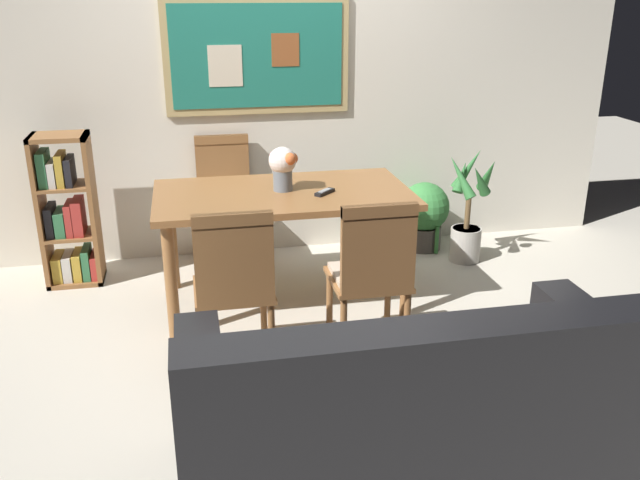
{
  "coord_description": "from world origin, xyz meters",
  "views": [
    {
      "loc": [
        -0.65,
        -3.42,
        1.89
      ],
      "look_at": [
        0.01,
        -0.19,
        0.65
      ],
      "focal_mm": 37.82,
      "sensor_mm": 36.0,
      "label": 1
    }
  ],
  "objects_px": {
    "potted_ivy": "(424,214)",
    "flower_vase": "(283,165)",
    "dining_chair_far_left": "(225,190)",
    "leather_couch": "(411,416)",
    "tv_remote": "(325,192)",
    "dining_chair_near_right": "(372,268)",
    "potted_palm": "(468,216)",
    "dining_chair_near_left": "(234,278)",
    "dining_table": "(283,206)",
    "bookshelf": "(68,217)"
  },
  "relations": [
    {
      "from": "dining_chair_far_left",
      "to": "dining_chair_near_right",
      "type": "relative_size",
      "value": 1.0
    },
    {
      "from": "dining_chair_near_left",
      "to": "tv_remote",
      "type": "height_order",
      "value": "dining_chair_near_left"
    },
    {
      "from": "potted_ivy",
      "to": "flower_vase",
      "type": "bearing_deg",
      "value": -149.72
    },
    {
      "from": "bookshelf",
      "to": "tv_remote",
      "type": "relative_size",
      "value": 7.14
    },
    {
      "from": "bookshelf",
      "to": "dining_table",
      "type": "bearing_deg",
      "value": -23.57
    },
    {
      "from": "dining_chair_far_left",
      "to": "potted_ivy",
      "type": "height_order",
      "value": "dining_chair_far_left"
    },
    {
      "from": "dining_chair_near_left",
      "to": "flower_vase",
      "type": "distance_m",
      "value": 0.98
    },
    {
      "from": "dining_chair_near_left",
      "to": "potted_ivy",
      "type": "distance_m",
      "value": 2.19
    },
    {
      "from": "leather_couch",
      "to": "dining_chair_near_right",
      "type": "bearing_deg",
      "value": 83.9
    },
    {
      "from": "leather_couch",
      "to": "bookshelf",
      "type": "bearing_deg",
      "value": 124.01
    },
    {
      "from": "dining_table",
      "to": "potted_ivy",
      "type": "xyz_separation_m",
      "value": [
        1.18,
        0.71,
        -0.36
      ]
    },
    {
      "from": "dining_table",
      "to": "leather_couch",
      "type": "distance_m",
      "value": 1.82
    },
    {
      "from": "potted_ivy",
      "to": "flower_vase",
      "type": "height_order",
      "value": "flower_vase"
    },
    {
      "from": "dining_chair_near_right",
      "to": "bookshelf",
      "type": "height_order",
      "value": "bookshelf"
    },
    {
      "from": "dining_chair_near_right",
      "to": "potted_palm",
      "type": "xyz_separation_m",
      "value": [
        1.07,
        1.23,
        -0.19
      ]
    },
    {
      "from": "leather_couch",
      "to": "flower_vase",
      "type": "relative_size",
      "value": 6.72
    },
    {
      "from": "leather_couch",
      "to": "bookshelf",
      "type": "height_order",
      "value": "bookshelf"
    },
    {
      "from": "dining_chair_near_left",
      "to": "potted_ivy",
      "type": "xyz_separation_m",
      "value": [
        1.55,
        1.52,
        -0.26
      ]
    },
    {
      "from": "dining_chair_near_right",
      "to": "potted_palm",
      "type": "distance_m",
      "value": 1.64
    },
    {
      "from": "dining_table",
      "to": "dining_chair_near_right",
      "type": "distance_m",
      "value": 0.89
    },
    {
      "from": "dining_chair_near_right",
      "to": "potted_palm",
      "type": "relative_size",
      "value": 1.1
    },
    {
      "from": "dining_chair_far_left",
      "to": "potted_palm",
      "type": "xyz_separation_m",
      "value": [
        1.71,
        -0.36,
        -0.19
      ]
    },
    {
      "from": "leather_couch",
      "to": "potted_palm",
      "type": "height_order",
      "value": "leather_couch"
    },
    {
      "from": "bookshelf",
      "to": "potted_palm",
      "type": "height_order",
      "value": "bookshelf"
    },
    {
      "from": "dining_chair_far_left",
      "to": "dining_chair_near_right",
      "type": "bearing_deg",
      "value": -67.87
    },
    {
      "from": "dining_chair_far_left",
      "to": "leather_couch",
      "type": "distance_m",
      "value": 2.62
    },
    {
      "from": "leather_couch",
      "to": "flower_vase",
      "type": "height_order",
      "value": "flower_vase"
    },
    {
      "from": "dining_table",
      "to": "dining_chair_near_left",
      "type": "bearing_deg",
      "value": -114.77
    },
    {
      "from": "dining_chair_far_left",
      "to": "flower_vase",
      "type": "relative_size",
      "value": 3.4
    },
    {
      "from": "dining_table",
      "to": "leather_couch",
      "type": "relative_size",
      "value": 0.86
    },
    {
      "from": "potted_palm",
      "to": "dining_table",
      "type": "bearing_deg",
      "value": -163.5
    },
    {
      "from": "dining_chair_near_right",
      "to": "flower_vase",
      "type": "height_order",
      "value": "flower_vase"
    },
    {
      "from": "dining_chair_far_left",
      "to": "dining_table",
      "type": "bearing_deg",
      "value": -68.44
    },
    {
      "from": "dining_chair_near_left",
      "to": "leather_couch",
      "type": "bearing_deg",
      "value": -57.85
    },
    {
      "from": "flower_vase",
      "to": "potted_ivy",
      "type": "bearing_deg",
      "value": 30.28
    },
    {
      "from": "dining_table",
      "to": "flower_vase",
      "type": "distance_m",
      "value": 0.26
    },
    {
      "from": "potted_ivy",
      "to": "tv_remote",
      "type": "bearing_deg",
      "value": -139.27
    },
    {
      "from": "leather_couch",
      "to": "potted_palm",
      "type": "xyz_separation_m",
      "value": [
        1.17,
        2.19,
        0.04
      ]
    },
    {
      "from": "dining_chair_near_left",
      "to": "dining_chair_far_left",
      "type": "bearing_deg",
      "value": 87.74
    },
    {
      "from": "dining_chair_near_right",
      "to": "potted_palm",
      "type": "bearing_deg",
      "value": 49.09
    },
    {
      "from": "leather_couch",
      "to": "potted_palm",
      "type": "relative_size",
      "value": 2.18
    },
    {
      "from": "leather_couch",
      "to": "tv_remote",
      "type": "xyz_separation_m",
      "value": [
        0.0,
        1.67,
        0.43
      ]
    },
    {
      "from": "dining_chair_near_left",
      "to": "dining_table",
      "type": "bearing_deg",
      "value": 65.23
    },
    {
      "from": "leather_couch",
      "to": "potted_ivy",
      "type": "relative_size",
      "value": 3.4
    },
    {
      "from": "dining_table",
      "to": "tv_remote",
      "type": "relative_size",
      "value": 10.86
    },
    {
      "from": "dining_table",
      "to": "tv_remote",
      "type": "distance_m",
      "value": 0.28
    },
    {
      "from": "dining_chair_far_left",
      "to": "potted_palm",
      "type": "bearing_deg",
      "value": -11.98
    },
    {
      "from": "dining_table",
      "to": "dining_chair_near_right",
      "type": "xyz_separation_m",
      "value": [
        0.34,
        -0.81,
        -0.1
      ]
    },
    {
      "from": "leather_couch",
      "to": "potted_ivy",
      "type": "xyz_separation_m",
      "value": [
        0.95,
        2.48,
        -0.03
      ]
    },
    {
      "from": "leather_couch",
      "to": "tv_remote",
      "type": "height_order",
      "value": "leather_couch"
    }
  ]
}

